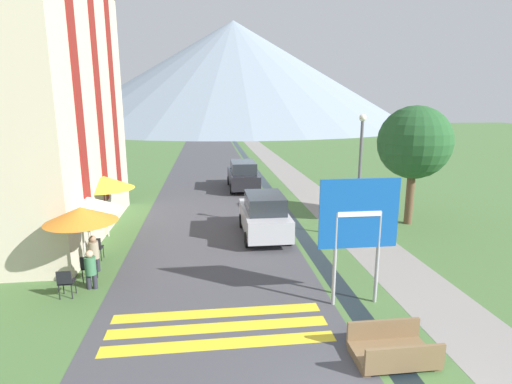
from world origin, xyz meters
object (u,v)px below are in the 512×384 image
cafe_chair_nearest (66,281)px  streetlamp (360,166)px  person_seated_far (94,252)px  parked_car_far (243,175)px  cafe_chair_near_left (88,266)px  footbridge (393,350)px  person_seated_near (90,268)px  cafe_umbrella_middle_white (88,204)px  road_sign (359,223)px  cafe_umbrella_rear_yellow (104,183)px  tree_by_path (414,143)px  parked_car_near (264,215)px  hotel_building (32,85)px  cafe_umbrella_front_orange (81,215)px  cafe_chair_middle (96,247)px

cafe_chair_nearest → streetlamp: streetlamp is taller
person_seated_far → streetlamp: size_ratio=0.25×
parked_car_far → cafe_chair_near_left: size_ratio=5.36×
footbridge → cafe_chair_near_left: bearing=147.6°
footbridge → cafe_chair_nearest: (-7.96, 3.81, 0.29)m
cafe_chair_nearest → person_seated_near: person_seated_near is taller
cafe_umbrella_middle_white → road_sign: bearing=-28.6°
cafe_umbrella_rear_yellow → tree_by_path: size_ratio=0.48×
cafe_chair_near_left → streetlamp: 10.53m
road_sign → parked_car_near: 6.38m
parked_car_far → tree_by_path: 11.23m
footbridge → parked_car_far: parked_car_far is taller
parked_car_far → cafe_umbrella_middle_white: cafe_umbrella_middle_white is taller
hotel_building → parked_car_near: hotel_building is taller
cafe_umbrella_front_orange → tree_by_path: (12.86, 4.83, 1.49)m
parked_car_near → cafe_chair_near_left: size_ratio=4.76×
cafe_chair_middle → tree_by_path: size_ratio=0.16×
parked_car_near → cafe_umbrella_rear_yellow: bearing=173.5°
road_sign → footbridge: road_sign is taller
cafe_chair_nearest → footbridge: bearing=-25.8°
hotel_building → person_seated_far: bearing=-55.1°
parked_car_far → cafe_chair_middle: bearing=-118.8°
parked_car_near → cafe_chair_middle: bearing=-163.0°
cafe_chair_near_left → road_sign: bearing=-18.6°
cafe_umbrella_rear_yellow → tree_by_path: (13.29, 0.22, 1.43)m
cafe_chair_near_left → cafe_umbrella_front_orange: (-0.01, -0.21, 1.71)m
parked_car_near → parked_car_far: (-0.04, 9.39, 0.00)m
parked_car_far → footbridge: bearing=-84.8°
cafe_chair_nearest → parked_car_far: bearing=65.6°
hotel_building → parked_car_far: (8.96, 8.05, -5.24)m
person_seated_near → tree_by_path: 13.98m
cafe_chair_nearest → tree_by_path: (13.20, 5.65, 3.20)m
cafe_umbrella_front_orange → cafe_umbrella_middle_white: bearing=100.9°
cafe_umbrella_front_orange → footbridge: bearing=-31.3°
streetlamp → tree_by_path: tree_by_path is taller
road_sign → parked_car_near: road_sign is taller
parked_car_far → cafe_chair_nearest: parked_car_far is taller
footbridge → cafe_chair_middle: cafe_chair_middle is taller
cafe_chair_middle → person_seated_far: person_seated_far is taller
road_sign → cafe_umbrella_front_orange: bearing=164.6°
cafe_chair_near_left → cafe_umbrella_middle_white: size_ratio=0.37×
tree_by_path → footbridge: bearing=-119.0°
cafe_umbrella_front_orange → parked_car_far: bearing=65.7°
footbridge → parked_car_far: 17.98m
hotel_building → footbridge: hotel_building is taller
parked_car_far → person_seated_near: bearing=-113.0°
person_seated_near → parked_car_near: bearing=35.7°
parked_car_far → person_seated_far: bearing=-116.1°
cafe_umbrella_front_orange → cafe_umbrella_middle_white: size_ratio=1.06×
cafe_umbrella_middle_white → person_seated_far: size_ratio=1.86×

